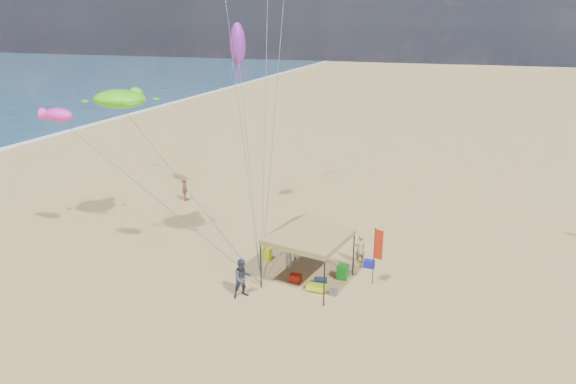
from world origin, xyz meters
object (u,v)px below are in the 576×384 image
Objects in this scene: chair_yellow at (266,254)px; person_far_a at (185,190)px; feather_flag at (377,248)px; cooler_blue at (369,264)px; beach_cart at (316,287)px; canopy_tent at (309,216)px; chair_green at (343,272)px; person_near_b at (243,278)px; cooler_red at (295,278)px; person_near_a at (360,249)px; person_near_c at (289,252)px.

person_far_a is (-8.92, 6.88, 0.42)m from chair_yellow.
feather_flag reaches higher than cooler_blue.
feather_flag is 2.60m from cooler_blue.
chair_yellow reaches higher than beach_cart.
feather_flag is 1.92× the size of person_far_a.
canopy_tent is at bearing -140.84° from person_far_a.
chair_green is at bearing 28.35° from canopy_tent.
canopy_tent is at bearing 1.50° from person_near_b.
cooler_red is 2.81m from chair_yellow.
person_near_c reaches higher than person_near_a.
feather_flag is at bearing 14.06° from cooler_red.
chair_green is 2.00m from person_near_a.
feather_flag is 5.48× the size of cooler_blue.
canopy_tent is 2.23× the size of feather_flag.
chair_green is 2.92m from person_near_c.
person_near_c is (1.07, 3.43, -0.09)m from person_near_b.
cooler_red is at bearing 5.75° from person_near_b.
beach_cart is at bearing -120.55° from cooler_blue.
chair_yellow is 0.37× the size of person_near_b.
person_near_c is at bearing -16.16° from chair_yellow.
beach_cart is (-1.92, -3.25, 0.01)m from cooler_blue.
feather_flag is 16.78m from person_far_a.
person_near_c reaches higher than beach_cart.
cooler_red is (-0.56, -0.26, -3.26)m from canopy_tent.
person_near_b reaches higher than cooler_blue.
cooler_blue is 0.29× the size of person_near_b.
feather_flag is at bearing 11.97° from canopy_tent.
person_near_a is 3.72m from person_near_c.
person_near_a is (4.76, 1.25, 0.48)m from chair_yellow.
person_near_a is at bearing 49.46° from cooler_red.
feather_flag is 2.63m from person_near_a.
person_near_a is 6.73m from person_near_b.
person_far_a reaches higher than chair_green.
person_near_c is at bearing -160.20° from cooler_blue.
chair_yellow is at bearing 146.53° from beach_cart.
chair_yellow is (-5.95, 0.79, -1.63)m from feather_flag.
feather_flag reaches higher than person_near_b.
person_near_a is (-1.19, 2.04, -1.15)m from feather_flag.
chair_green is 0.42× the size of person_near_a.
person_near_a is 1.08× the size of person_far_a.
canopy_tent is 9.43× the size of chair_yellow.
chair_yellow is at bearing -25.80° from person_near_a.
canopy_tent is 3.41m from beach_cart.
chair_yellow is 0.41× the size of person_near_c.
cooler_red reaches higher than beach_cart.
feather_flag is at bearing -7.54° from chair_yellow.
cooler_blue is 0.35× the size of person_far_a.
canopy_tent reaches higher than person_far_a.
canopy_tent reaches higher than cooler_blue.
feather_flag is 5.48× the size of cooler_red.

